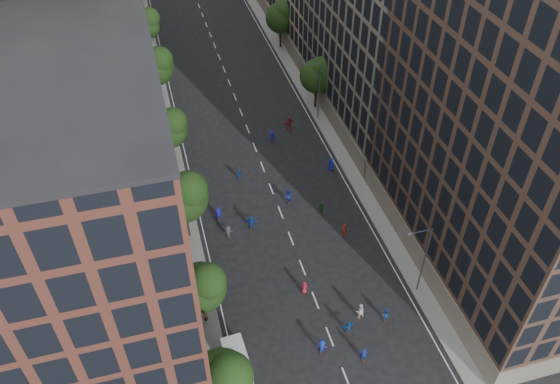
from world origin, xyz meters
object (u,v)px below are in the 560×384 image
(streetlamp_far, at_px, (318,88))
(skater_1, at_px, (364,354))
(skater_2, at_px, (385,315))
(cargo_van, at_px, (237,362))
(streetlamp_near, at_px, (423,257))

(streetlamp_far, relative_size, skater_1, 5.34)
(streetlamp_far, distance_m, skater_1, 40.20)
(skater_2, bearing_deg, streetlamp_far, -101.18)
(cargo_van, distance_m, skater_1, 11.67)
(streetlamp_far, height_order, skater_2, streetlamp_far)
(streetlamp_near, xyz_separation_m, streetlamp_far, (0.00, 33.00, 0.00))
(streetlamp_far, xyz_separation_m, cargo_van, (-19.67, -37.02, -3.93))
(streetlamp_near, bearing_deg, cargo_van, -168.45)
(streetlamp_near, height_order, cargo_van, streetlamp_near)
(streetlamp_near, distance_m, skater_1, 11.10)
(cargo_van, height_order, skater_2, cargo_van)
(skater_1, relative_size, skater_2, 1.09)
(skater_1, height_order, skater_2, skater_1)
(streetlamp_far, height_order, cargo_van, streetlamp_far)
(cargo_van, bearing_deg, streetlamp_far, 58.82)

